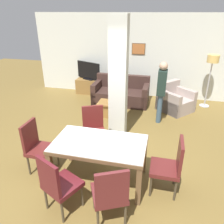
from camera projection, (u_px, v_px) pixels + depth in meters
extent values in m
plane|color=brown|center=(100.00, 179.00, 3.92)|extent=(18.00, 18.00, 0.00)
cube|color=silver|center=(137.00, 56.00, 7.32)|extent=(7.20, 0.06, 2.70)
cube|color=brown|center=(139.00, 49.00, 7.17)|extent=(0.44, 0.02, 0.36)
cube|color=#B26633|center=(138.00, 49.00, 7.16)|extent=(0.40, 0.01, 0.32)
cube|color=silver|center=(118.00, 80.00, 4.79)|extent=(0.39, 0.31, 2.70)
cube|color=brown|center=(91.00, 160.00, 3.25)|extent=(1.55, 0.06, 0.06)
cube|color=brown|center=(106.00, 132.00, 3.98)|extent=(1.55, 0.06, 0.06)
cube|color=brown|center=(58.00, 139.00, 3.77)|extent=(0.06, 0.77, 0.06)
cube|color=brown|center=(144.00, 151.00, 3.46)|extent=(0.06, 0.77, 0.06)
cube|color=silver|center=(99.00, 143.00, 3.60)|extent=(1.53, 0.87, 0.01)
cube|color=brown|center=(51.00, 171.00, 3.58)|extent=(0.08, 0.08, 0.70)
cube|color=brown|center=(139.00, 186.00, 3.27)|extent=(0.08, 0.08, 0.70)
cube|color=brown|center=(70.00, 145.00, 4.28)|extent=(0.08, 0.08, 0.70)
cube|color=brown|center=(144.00, 155.00, 3.97)|extent=(0.08, 0.08, 0.70)
cube|color=#591F1E|center=(165.00, 169.00, 3.51)|extent=(0.46, 0.46, 0.07)
cube|color=#591F1E|center=(180.00, 156.00, 3.34)|extent=(0.05, 0.44, 0.51)
cylinder|color=#463C2B|center=(151.00, 186.00, 3.48)|extent=(0.04, 0.04, 0.40)
cylinder|color=#463C2B|center=(152.00, 171.00, 3.81)|extent=(0.04, 0.04, 0.40)
cylinder|color=#463C2B|center=(175.00, 190.00, 3.40)|extent=(0.04, 0.04, 0.40)
cylinder|color=#463C2B|center=(175.00, 174.00, 3.73)|extent=(0.04, 0.04, 0.40)
cube|color=#5B201F|center=(42.00, 150.00, 3.97)|extent=(0.46, 0.46, 0.07)
cube|color=#5B201F|center=(29.00, 135.00, 3.89)|extent=(0.05, 0.44, 0.51)
cylinder|color=#463C2B|center=(58.00, 156.00, 4.20)|extent=(0.04, 0.04, 0.40)
cylinder|color=#463C2B|center=(48.00, 169.00, 3.86)|extent=(0.04, 0.04, 0.40)
cylinder|color=#463C2B|center=(40.00, 153.00, 4.28)|extent=(0.04, 0.04, 0.40)
cylinder|color=#463C2B|center=(29.00, 165.00, 3.94)|extent=(0.04, 0.04, 0.40)
cube|color=maroon|center=(94.00, 134.00, 4.50)|extent=(0.61, 0.61, 0.07)
cube|color=maroon|center=(93.00, 117.00, 4.56)|extent=(0.42, 0.22, 0.51)
cylinder|color=#463C2B|center=(105.00, 148.00, 4.46)|extent=(0.04, 0.04, 0.40)
cylinder|color=#463C2B|center=(86.00, 150.00, 4.39)|extent=(0.04, 0.04, 0.40)
cylinder|color=#463C2B|center=(102.00, 138.00, 4.80)|extent=(0.04, 0.04, 0.40)
cylinder|color=#463C2B|center=(85.00, 140.00, 4.73)|extent=(0.04, 0.04, 0.40)
cube|color=#5C2122|center=(109.00, 194.00, 3.03)|extent=(0.61, 0.61, 0.07)
cube|color=#5C2122|center=(112.00, 189.00, 2.72)|extent=(0.42, 0.23, 0.51)
cylinder|color=#463C2B|center=(94.00, 198.00, 3.26)|extent=(0.04, 0.04, 0.40)
cylinder|color=#463C2B|center=(119.00, 194.00, 3.33)|extent=(0.04, 0.04, 0.40)
cylinder|color=#463C2B|center=(98.00, 220.00, 2.92)|extent=(0.04, 0.04, 0.40)
cylinder|color=#463C2B|center=(125.00, 215.00, 2.99)|extent=(0.04, 0.04, 0.40)
cube|color=#58191F|center=(63.00, 185.00, 3.18)|extent=(0.61, 0.61, 0.07)
cube|color=#58191F|center=(49.00, 177.00, 2.91)|extent=(0.42, 0.24, 0.51)
cylinder|color=#463C2B|center=(66.00, 184.00, 3.52)|extent=(0.04, 0.04, 0.40)
cylinder|color=#463C2B|center=(82.00, 196.00, 3.30)|extent=(0.04, 0.04, 0.40)
cylinder|color=#463C2B|center=(46.00, 198.00, 3.25)|extent=(0.04, 0.04, 0.40)
cylinder|color=#463C2B|center=(62.00, 212.00, 3.03)|extent=(0.04, 0.04, 0.40)
cube|color=#3A2621|center=(121.00, 97.00, 7.06)|extent=(1.75, 0.89, 0.42)
cube|color=#3A2621|center=(123.00, 81.00, 7.20)|extent=(1.75, 0.18, 0.43)
cube|color=#3A2621|center=(146.00, 95.00, 6.84)|extent=(0.16, 0.89, 0.66)
cube|color=#3A2621|center=(97.00, 91.00, 7.18)|extent=(0.16, 0.89, 0.66)
cube|color=#AD9C94|center=(175.00, 104.00, 6.52)|extent=(1.18, 1.18, 0.40)
cube|color=#AD9C94|center=(168.00, 88.00, 6.60)|extent=(0.68, 0.73, 0.43)
cube|color=#AD9C94|center=(183.00, 98.00, 6.64)|extent=(0.73, 0.67, 0.64)
cube|color=#AD9C94|center=(168.00, 103.00, 6.30)|extent=(0.73, 0.67, 0.64)
cube|color=olive|center=(109.00, 103.00, 6.14)|extent=(0.63, 0.50, 0.04)
cube|color=olive|center=(109.00, 109.00, 6.22)|extent=(0.55, 0.42, 0.36)
cylinder|color=#4C2D14|center=(110.00, 102.00, 5.96)|extent=(0.08, 0.08, 0.16)
cylinder|color=#4C2D14|center=(110.00, 98.00, 5.91)|extent=(0.03, 0.03, 0.06)
cylinder|color=#B7B7BC|center=(110.00, 97.00, 5.90)|extent=(0.04, 0.04, 0.01)
cube|color=olive|center=(89.00, 86.00, 7.88)|extent=(0.91, 0.40, 0.52)
cube|color=black|center=(89.00, 79.00, 7.77)|extent=(0.44, 0.34, 0.03)
cube|color=black|center=(88.00, 70.00, 7.64)|extent=(0.92, 0.43, 0.59)
cylinder|color=#B7B7BC|center=(204.00, 106.00, 6.91)|extent=(0.30, 0.30, 0.02)
cylinder|color=#B7B7BC|center=(208.00, 85.00, 6.62)|extent=(0.04, 0.04, 1.36)
cylinder|color=#E5BC66|center=(213.00, 59.00, 6.29)|extent=(0.33, 0.33, 0.22)
cylinder|color=#3B5262|center=(159.00, 109.00, 5.75)|extent=(0.13, 0.13, 0.78)
cylinder|color=#3B5262|center=(160.00, 106.00, 5.90)|extent=(0.13, 0.13, 0.78)
cube|color=#1D2E28|center=(162.00, 82.00, 5.53)|extent=(0.22, 0.38, 0.62)
sphere|color=tan|center=(164.00, 66.00, 5.35)|extent=(0.21, 0.21, 0.21)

